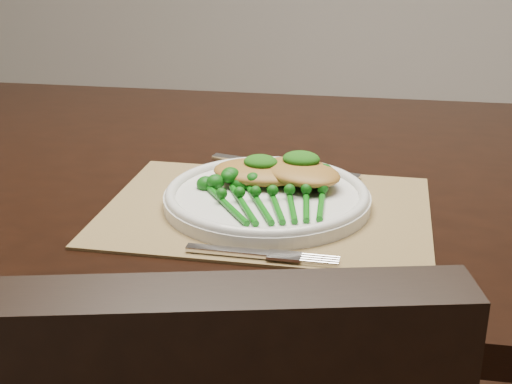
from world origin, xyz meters
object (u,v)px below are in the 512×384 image
(dinner_plate, at_px, (267,196))
(broccolini_bundle, at_px, (275,202))
(placemat, at_px, (267,210))
(chicken_fillet_left, at_px, (260,172))
(dining_table, at_px, (249,364))

(dinner_plate, distance_m, broccolini_bundle, 0.04)
(placemat, relative_size, dinner_plate, 1.54)
(chicken_fillet_left, bearing_deg, dinner_plate, -65.11)
(chicken_fillet_left, xyz_separation_m, broccolini_bundle, (0.04, -0.08, -0.01))
(placemat, xyz_separation_m, broccolini_bundle, (0.02, -0.02, 0.02))
(placemat, relative_size, chicken_fillet_left, 3.21)
(dining_table, bearing_deg, chicken_fillet_left, -72.41)
(dinner_plate, relative_size, broccolini_bundle, 1.31)
(dining_table, xyz_separation_m, dinner_plate, (0.08, -0.16, 0.39))
(placemat, height_order, chicken_fillet_left, chicken_fillet_left)
(dining_table, bearing_deg, broccolini_bundle, -70.81)
(dining_table, bearing_deg, placemat, -72.46)
(dining_table, relative_size, placemat, 4.08)
(placemat, bearing_deg, chicken_fillet_left, 108.49)
(placemat, xyz_separation_m, dinner_plate, (-0.00, 0.01, 0.01))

